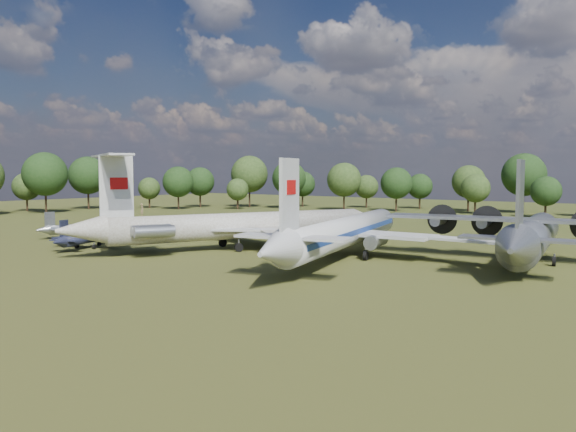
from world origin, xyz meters
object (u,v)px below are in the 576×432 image
Objects in this scene: an12_transport at (532,241)px; small_prop_west at (87,241)px; il62_airliner at (243,231)px; tu104_jet at (345,238)px; small_prop_northwest at (80,230)px; person_on_il62 at (142,210)px.

an12_transport is 55.08m from small_prop_west.
il62_airliner is 1.01× the size of tu104_jet.
il62_airliner is 20.86m from small_prop_west.
small_prop_west is (-16.59, -12.57, -1.34)m from il62_airliner.
small_prop_west is 14.24m from small_prop_northwest.
tu104_jet is 24.63m from person_on_il62.
small_prop_northwest is at bearing 21.14° from person_on_il62.
person_on_il62 reaches higher than small_prop_west.
tu104_jet is 44.58m from small_prop_northwest.
an12_transport is at bearing -114.11° from person_on_il62.
person_on_il62 is at bearing -19.15° from small_prop_west.
person_on_il62 is at bearing -158.88° from an12_transport.
small_prop_northwest reaches higher than small_prop_west.
small_prop_west is 11.91m from person_on_il62.
person_on_il62 is (11.02, 0.51, 4.49)m from small_prop_west.
person_on_il62 is (-5.57, -12.07, 3.15)m from il62_airliner.
il62_airliner is 3.42× the size of small_prop_west.
il62_airliner is 15.07m from tu104_jet.
an12_transport is 23.69× the size of person_on_il62.
small_prop_west is 1.00× the size of small_prop_northwest.
person_on_il62 reaches higher than tu104_jet.
il62_airliner is at bearing 21.46° from small_prop_northwest.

